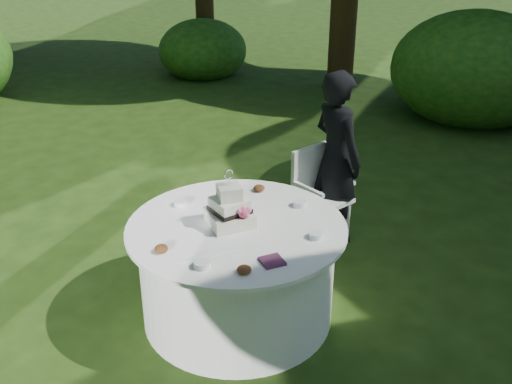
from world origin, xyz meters
TOP-DOWN VIEW (x-y plane):
  - ground at (0.00, 0.00)m, footprint 80.00×80.00m
  - napkins at (0.02, -0.54)m, footprint 0.14×0.14m
  - feather_plume at (-0.30, -0.32)m, footprint 0.48×0.07m
  - guest at (1.26, 0.77)m, footprint 0.44×0.61m
  - table at (0.00, 0.00)m, footprint 1.56×1.56m
  - cake at (-0.03, 0.03)m, footprint 0.30×0.31m
  - chair at (1.08, 0.77)m, footprint 0.51×0.51m
  - votives at (0.08, -0.07)m, footprint 1.04×0.97m
  - petal_cups at (-0.13, -0.09)m, footprint 1.04×1.12m

SIDE VIEW (x-z plane):
  - ground at x=0.00m, z-range 0.00..0.00m
  - table at x=0.00m, z-range 0.00..0.77m
  - chair at x=1.08m, z-range 0.07..0.96m
  - feather_plume at x=-0.30m, z-range 0.77..0.78m
  - napkins at x=0.02m, z-range 0.77..0.79m
  - guest at x=1.26m, z-range 0.00..1.57m
  - votives at x=0.08m, z-range 0.77..0.81m
  - petal_cups at x=-0.13m, z-range 0.77..0.82m
  - cake at x=-0.03m, z-range 0.67..1.09m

